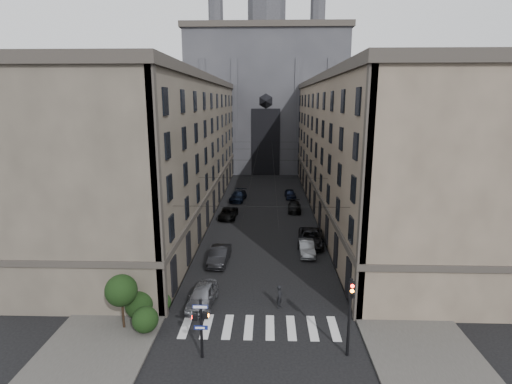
# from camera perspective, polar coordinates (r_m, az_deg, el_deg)

# --- Properties ---
(ground) EXTENTS (260.00, 260.00, 0.00)m
(ground) POSITION_cam_1_polar(r_m,az_deg,el_deg) (25.71, 0.22, -24.62)
(ground) COLOR black
(ground) RESTS_ON ground
(sidewalk_left) EXTENTS (7.00, 80.00, 0.15)m
(sidewalk_left) POSITION_cam_1_polar(r_m,az_deg,el_deg) (59.52, -9.01, -2.39)
(sidewalk_left) COLOR #383533
(sidewalk_left) RESTS_ON ground
(sidewalk_right) EXTENTS (7.00, 80.00, 0.15)m
(sidewalk_right) POSITION_cam_1_polar(r_m,az_deg,el_deg) (59.33, 11.37, -2.54)
(sidewalk_right) COLOR #383533
(sidewalk_right) RESTS_ON ground
(zebra_crossing) EXTENTS (11.00, 3.20, 0.01)m
(zebra_crossing) POSITION_cam_1_polar(r_m,az_deg,el_deg) (29.82, 0.49, -18.74)
(zebra_crossing) COLOR beige
(zebra_crossing) RESTS_ON ground
(building_left) EXTENTS (13.60, 60.60, 18.85)m
(building_left) POSITION_cam_1_polar(r_m,az_deg,el_deg) (58.41, -12.18, 6.46)
(building_left) COLOR #484137
(building_left) RESTS_ON ground
(building_right) EXTENTS (13.60, 60.60, 18.85)m
(building_right) POSITION_cam_1_polar(r_m,az_deg,el_deg) (58.17, 14.65, 6.30)
(building_right) COLOR brown
(building_right) RESTS_ON ground
(gothic_tower) EXTENTS (35.00, 23.00, 58.00)m
(gothic_tower) POSITION_cam_1_polar(r_m,az_deg,el_deg) (95.35, 1.47, 14.25)
(gothic_tower) COLOR #2D2D33
(gothic_tower) RESTS_ON ground
(pedestrian_signal_left) EXTENTS (1.02, 0.38, 4.00)m
(pedestrian_signal_left) POSITION_cam_1_polar(r_m,az_deg,el_deg) (25.94, -7.87, -18.16)
(pedestrian_signal_left) COLOR black
(pedestrian_signal_left) RESTS_ON ground
(traffic_light_right) EXTENTS (0.34, 0.50, 5.20)m
(traffic_light_right) POSITION_cam_1_polar(r_m,az_deg,el_deg) (26.00, 13.28, -15.88)
(traffic_light_right) COLOR black
(traffic_light_right) RESTS_ON ground
(shrub_cluster) EXTENTS (3.90, 4.40, 3.90)m
(shrub_cluster) POSITION_cam_1_polar(r_m,az_deg,el_deg) (30.36, -16.78, -14.83)
(shrub_cluster) COLOR black
(shrub_cluster) RESTS_ON sidewalk_left
(tram_wires) EXTENTS (14.00, 60.00, 0.43)m
(tram_wires) POSITION_cam_1_polar(r_m,az_deg,el_deg) (56.63, 1.19, 4.41)
(tram_wires) COLOR black
(tram_wires) RESTS_ON ground
(car_left_near) EXTENTS (2.31, 4.89, 1.62)m
(car_left_near) POSITION_cam_1_polar(r_m,az_deg,el_deg) (32.43, -7.69, -14.46)
(car_left_near) COLOR gray
(car_left_near) RESTS_ON ground
(car_left_midnear) EXTENTS (1.98, 4.96, 1.60)m
(car_left_midnear) POSITION_cam_1_polar(r_m,az_deg,el_deg) (39.86, -5.26, -9.00)
(car_left_midnear) COLOR black
(car_left_midnear) RESTS_ON ground
(car_left_midfar) EXTENTS (2.52, 4.98, 1.35)m
(car_left_midfar) POSITION_cam_1_polar(r_m,az_deg,el_deg) (54.43, -3.99, -3.06)
(car_left_midfar) COLOR black
(car_left_midfar) RESTS_ON ground
(car_left_far) EXTENTS (2.76, 5.46, 1.52)m
(car_left_far) POSITION_cam_1_polar(r_m,az_deg,el_deg) (63.84, -2.55, -0.55)
(car_left_far) COLOR black
(car_left_far) RESTS_ON ground
(car_right_near) EXTENTS (1.55, 4.36, 1.43)m
(car_right_near) POSITION_cam_1_polar(r_m,az_deg,el_deg) (42.21, 7.21, -7.90)
(car_right_near) COLOR gray
(car_right_near) RESTS_ON ground
(car_right_midnear) EXTENTS (3.28, 6.18, 1.65)m
(car_right_midnear) POSITION_cam_1_polar(r_m,az_deg,el_deg) (44.88, 7.80, -6.48)
(car_right_midnear) COLOR black
(car_right_midnear) RESTS_ON ground
(car_right_midfar) EXTENTS (2.11, 4.67, 1.33)m
(car_right_midfar) POSITION_cam_1_polar(r_m,az_deg,el_deg) (57.80, 5.51, -2.15)
(car_right_midfar) COLOR black
(car_right_midfar) RESTS_ON ground
(car_right_far) EXTENTS (1.86, 4.24, 1.42)m
(car_right_far) POSITION_cam_1_polar(r_m,az_deg,el_deg) (65.46, 4.91, -0.29)
(car_right_far) COLOR black
(car_right_far) RESTS_ON ground
(pedestrian) EXTENTS (0.64, 0.78, 1.84)m
(pedestrian) POSITION_cam_1_polar(r_m,az_deg,el_deg) (31.82, 3.40, -14.70)
(pedestrian) COLOR black
(pedestrian) RESTS_ON ground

